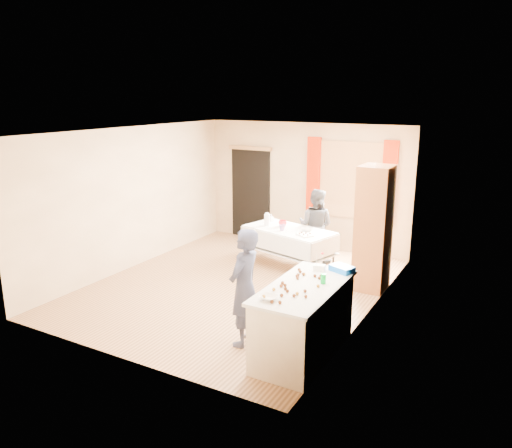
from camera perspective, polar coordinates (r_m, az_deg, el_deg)
The scene contains 29 objects.
floor at distance 8.55m, azimuth -2.08°, elevation -7.14°, with size 4.50×5.50×0.02m, color #9E7047.
ceiling at distance 7.96m, azimuth -2.25°, elevation 10.65°, with size 4.50×5.50×0.02m, color white.
wall_back at distance 10.57m, azimuth 5.63°, elevation 4.42°, with size 4.50×0.02×2.60m, color tan.
wall_front at distance 6.06m, azimuth -15.83°, elevation -3.84°, with size 4.50×0.02×2.60m, color tan.
wall_left at distance 9.51m, azimuth -13.91°, elevation 2.91°, with size 0.02×5.50×2.60m, color tan.
wall_right at distance 7.28m, azimuth 13.24°, elevation -0.58°, with size 0.02×5.50×2.60m, color tan.
window_frame at distance 10.15m, azimuth 10.77°, elevation 4.95°, with size 1.32×0.06×1.52m, color olive.
window_pane at distance 10.13m, azimuth 10.74°, elevation 4.94°, with size 1.20×0.02×1.40m, color white.
curtain_left at distance 10.37m, azimuth 6.58°, elevation 5.32°, with size 0.28×0.06×1.65m, color #9F1A00.
curtain_right at distance 9.89m, azimuth 14.97°, elevation 4.46°, with size 0.28×0.06×1.65m, color #9F1A00.
doorway at distance 11.17m, azimuth -0.60°, elevation 3.48°, with size 0.95×0.04×2.00m, color black.
door_lintel at distance 10.99m, azimuth -0.69°, elevation 8.67°, with size 1.05×0.06×0.08m, color olive.
cabinet at distance 8.36m, azimuth 13.29°, elevation -0.51°, with size 0.50×0.60×2.07m, color brown.
counter at distance 6.31m, azimuth 5.46°, elevation -10.88°, with size 0.79×1.66×0.91m.
party_table at distance 9.30m, azimuth 3.79°, elevation -2.39°, with size 1.85×1.27×0.75m.
chair at distance 10.08m, azimuth 6.47°, elevation -2.06°, with size 0.43×0.43×0.95m.
girl at distance 6.40m, azimuth -1.34°, elevation -7.27°, with size 0.38×0.57×1.55m, color #232742.
woman at distance 9.65m, azimuth 6.82°, elevation -0.16°, with size 0.71×0.57×1.43m, color black.
soda_can at distance 6.19m, azimuth 7.70°, elevation -6.23°, with size 0.07×0.07×0.12m, color #048924.
mixing_bowl at distance 5.69m, azimuth 1.47°, elevation -8.41°, with size 0.22×0.22×0.05m, color white.
foam_block at distance 6.63m, azimuth 7.24°, elevation -4.98°, with size 0.15×0.10×0.08m, color white.
blue_basket at distance 6.64m, azimuth 9.80°, elevation -5.06°, with size 0.30×0.20×0.08m, color blue.
pitcher at distance 9.41m, azimuth 1.27°, elevation 0.47°, with size 0.11×0.11×0.22m, color silver.
cup_red at distance 9.36m, azimuth 3.06°, elevation 0.06°, with size 0.18×0.18×0.12m, color red.
cup_rainbow at distance 9.10m, azimuth 3.00°, elevation -0.41°, with size 0.16×0.16×0.11m, color red.
small_bowl at distance 9.09m, azimuth 5.82°, elevation -0.64°, with size 0.25×0.25×0.06m, color white.
pastry_tray at distance 8.81m, azimuth 5.59°, elevation -1.25°, with size 0.28×0.20×0.02m, color white.
bottle at distance 9.69m, azimuth 1.77°, elevation 0.68°, with size 0.10×0.10×0.15m, color white.
cake_balls at distance 6.09m, azimuth 4.44°, elevation -6.92°, with size 0.48×1.15×0.04m.
Camera 1 is at (4.13, -6.79, 3.16)m, focal length 35.00 mm.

